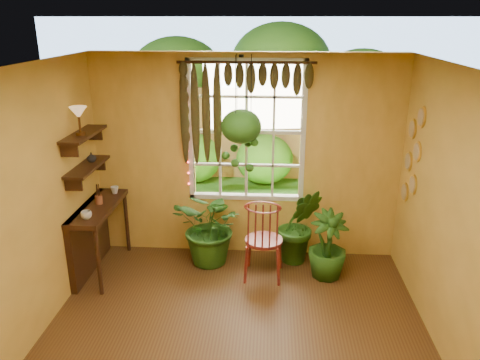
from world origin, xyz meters
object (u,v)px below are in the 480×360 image
object	(u,v)px
potted_plant_left	(212,227)
hanging_basket	(241,128)
windsor_chair	(263,251)
potted_plant_mid	(299,225)
counter_ledge	(92,231)

from	to	relation	value
potted_plant_left	hanging_basket	distance (m)	1.38
windsor_chair	potted_plant_left	size ratio (longest dim) A/B	1.20
potted_plant_left	hanging_basket	size ratio (longest dim) A/B	0.76
potted_plant_left	potted_plant_mid	bearing A→B (deg)	6.08
counter_ledge	windsor_chair	xyz separation A→B (m)	(2.16, -0.03, -0.19)
potted_plant_mid	hanging_basket	size ratio (longest dim) A/B	0.76
windsor_chair	hanging_basket	world-z (taller)	hanging_basket
potted_plant_left	potted_plant_mid	world-z (taller)	potted_plant_left
counter_ledge	hanging_basket	size ratio (longest dim) A/B	0.87
counter_ledge	potted_plant_mid	size ratio (longest dim) A/B	1.15
windsor_chair	potted_plant_mid	distance (m)	0.65
windsor_chair	hanging_basket	bearing A→B (deg)	138.54
hanging_basket	potted_plant_mid	bearing A→B (deg)	10.64
potted_plant_mid	potted_plant_left	bearing A→B (deg)	-173.92
counter_ledge	windsor_chair	size ratio (longest dim) A/B	0.96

